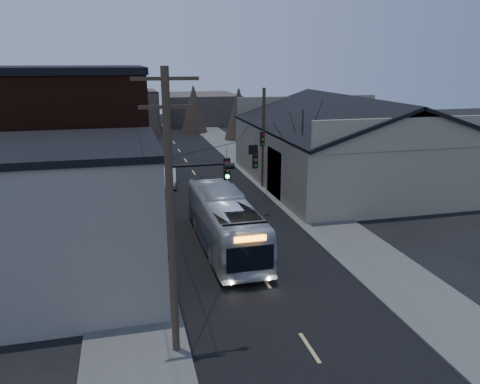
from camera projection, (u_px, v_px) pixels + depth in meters
name	position (u px, v px, depth m)	size (l,w,h in m)	color
ground	(332.00, 381.00, 16.11)	(160.00, 160.00, 0.00)	black
road_surface	(197.00, 177.00, 44.13)	(9.00, 110.00, 0.02)	black
sidewalk_left	(126.00, 181.00, 42.60)	(4.00, 110.00, 0.12)	#474744
sidewalk_right	(263.00, 173.00, 45.62)	(4.00, 110.00, 0.12)	#474744
building_clapboard	(72.00, 222.00, 21.48)	(8.00, 8.00, 7.00)	gray
building_brick	(69.00, 149.00, 31.11)	(10.00, 12.00, 10.00)	black
building_left_far	(92.00, 135.00, 46.58)	(9.00, 14.00, 7.00)	#36302B
warehouse	(349.00, 153.00, 41.75)	(16.16, 20.60, 7.73)	gray
building_far_left	(125.00, 110.00, 74.61)	(10.00, 12.00, 6.00)	#36302B
building_far_right	(201.00, 108.00, 82.43)	(12.00, 14.00, 5.00)	#36302B
bare_tree	(301.00, 157.00, 35.32)	(0.40, 0.40, 7.20)	black
utility_lines	(167.00, 136.00, 36.59)	(11.24, 45.28, 10.50)	#382B1E
bus	(224.00, 221.00, 27.31)	(2.68, 11.46, 3.19)	#B4B9C1
parked_car	(167.00, 177.00, 41.17)	(1.60, 4.58, 1.51)	#B1B3B9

